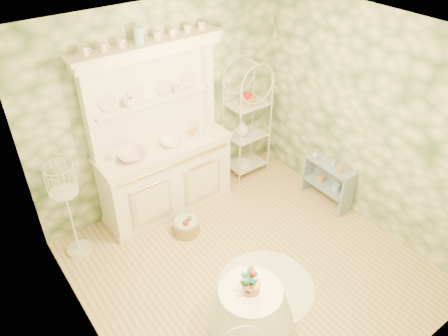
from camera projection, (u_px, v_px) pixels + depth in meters
floor at (249, 267)px, 5.16m from camera, size 3.60×3.60×0.00m
ceiling at (260, 43)px, 3.61m from camera, size 3.60×3.60×0.00m
wall_left at (81, 252)px, 3.51m from camera, size 3.60×3.60×0.00m
wall_right at (369, 123)px, 5.26m from camera, size 3.60×3.60×0.00m
wall_back at (164, 108)px, 5.57m from camera, size 3.60×3.60×0.00m
wall_front at (409, 291)px, 3.19m from camera, size 3.60×3.60×0.00m
kitchen_dresser at (162, 136)px, 5.41m from camera, size 1.87×0.61×2.29m
bakers_rack at (247, 116)px, 6.22m from camera, size 0.60×0.43×1.91m
side_shelf at (327, 183)px, 6.01m from camera, size 0.35×0.75×0.62m
round_table at (249, 318)px, 4.21m from camera, size 0.64×0.64×0.64m
birdcage_stand at (68, 207)px, 4.99m from camera, size 0.33×0.33×1.38m
floor_basket at (186, 226)px, 5.58m from camera, size 0.39×0.39×0.21m
lace_rug at (266, 287)px, 4.91m from camera, size 1.33×1.33×0.01m
bowl_floral at (132, 158)px, 5.24m from camera, size 0.37×0.37×0.08m
bowl_white at (171, 145)px, 5.48m from camera, size 0.30×0.30×0.08m
cup_left at (129, 104)px, 5.10m from camera, size 0.17×0.17×0.11m
cup_right at (176, 90)px, 5.41m from camera, size 0.12×0.12×0.10m
potted_geranium at (249, 284)px, 3.88m from camera, size 0.19×0.17×0.31m
bottle_amber at (341, 169)px, 5.63m from camera, size 0.08×0.08×0.16m
bottle_blue at (333, 164)px, 5.78m from camera, size 0.05×0.05×0.09m
bottle_glass at (315, 155)px, 5.95m from camera, size 0.08×0.08×0.10m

